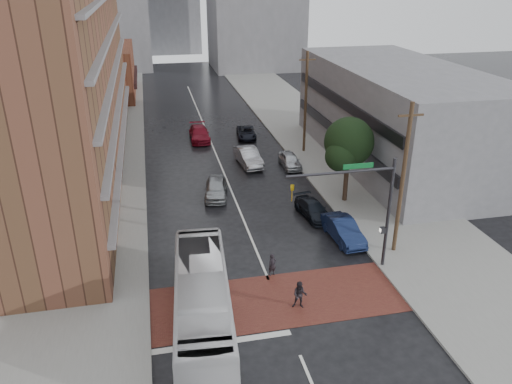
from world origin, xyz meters
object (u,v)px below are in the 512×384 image
car_travel_b (248,157)px  car_parked_far (290,160)px  pedestrian_a (272,265)px  pedestrian_b (300,295)px  suv_travel (246,133)px  transit_bus (203,302)px  car_parked_mid (313,209)px  car_travel_c (199,134)px  car_parked_near (343,230)px  car_travel_a (216,188)px

car_travel_b → car_parked_far: 3.94m
pedestrian_a → pedestrian_b: size_ratio=0.89×
pedestrian_b → suv_travel: 30.39m
transit_bus → car_travel_b: (6.89, 22.62, -0.79)m
suv_travel → car_parked_mid: car_parked_mid is taller
pedestrian_a → pedestrian_b: 3.46m
car_travel_b → suv_travel: size_ratio=1.16×
car_travel_c → suv_travel: (5.12, -0.24, -0.14)m
pedestrian_b → suv_travel: bearing=105.0°
pedestrian_a → car_parked_near: bearing=13.6°
pedestrian_b → car_travel_b: pedestrian_b is taller
transit_bus → pedestrian_a: bearing=45.2°
car_travel_b → car_parked_mid: bearing=-83.1°
pedestrian_a → car_parked_mid: pedestrian_a is taller
transit_bus → car_parked_near: 12.69m
pedestrian_a → pedestrian_b: pedestrian_b is taller
car_parked_near → car_parked_far: (0.19, 14.07, -0.07)m
pedestrian_a → car_travel_a: 12.20m
pedestrian_b → car_parked_mid: pedestrian_b is taller
pedestrian_b → transit_bus: bearing=-152.8°
car_parked_far → suv_travel: bearing=103.3°
transit_bus → car_parked_far: size_ratio=2.92×
suv_travel → car_parked_far: (2.28, -9.57, 0.08)m
pedestrian_a → car_parked_mid: 8.52m
pedestrian_b → car_parked_far: (5.26, 20.67, -0.14)m
car_parked_far → car_parked_near: bearing=-90.9°
pedestrian_b → car_travel_c: pedestrian_b is taller
suv_travel → transit_bus: bearing=-98.8°
transit_bus → car_parked_mid: 14.56m
car_parked_far → car_travel_a: bearing=-146.0°
car_parked_near → suv_travel: bearing=90.9°
car_travel_a → car_parked_mid: bearing=-27.6°
suv_travel → car_parked_far: 9.84m
transit_bus → pedestrian_b: bearing=11.0°
car_travel_c → transit_bus: bearing=-95.2°
car_travel_b → car_parked_mid: (2.60, -11.62, -0.21)m
transit_bus → car_travel_c: bearing=88.6°
car_travel_a → car_parked_far: 9.30m
pedestrian_a → car_parked_mid: (4.86, 7.00, -0.13)m
pedestrian_a → car_parked_far: bearing=55.5°
car_travel_b → car_parked_mid: 11.91m
transit_bus → suv_travel: size_ratio=2.70×
suv_travel → car_parked_mid: 19.90m
suv_travel → car_parked_near: size_ratio=0.95×
pedestrian_a → car_travel_c: 27.14m
pedestrian_b → car_travel_c: 30.57m
transit_bus → car_parked_mid: transit_bus is taller
car_parked_far → transit_bus: bearing=-116.6°
transit_bus → car_parked_mid: size_ratio=2.78×
car_travel_a → car_travel_b: size_ratio=0.90×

